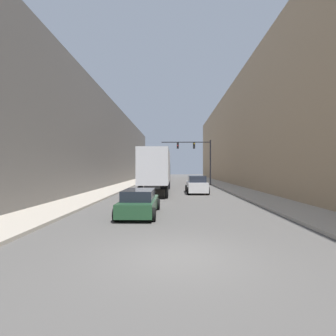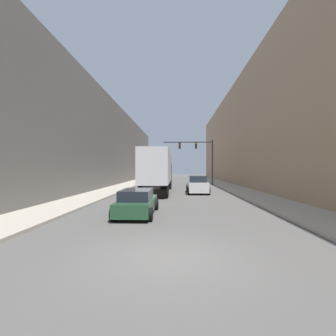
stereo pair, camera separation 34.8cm
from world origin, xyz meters
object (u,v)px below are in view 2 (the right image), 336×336
Objects in this scene: suv_car at (197,185)px; traffic_signal_gantry at (201,154)px; semi_truck at (158,170)px; sedan_car at (137,203)px.

suv_car is 0.64× the size of traffic_signal_gantry.
semi_truck is 13.35m from traffic_signal_gantry.
suv_car is (4.08, 12.18, 0.17)m from sedan_car.
suv_car is at bearing 71.50° from sedan_car.
semi_truck is 1.77× the size of traffic_signal_gantry.
traffic_signal_gantry reaches higher than sedan_car.
sedan_car is (-0.11, -12.87, -1.69)m from semi_truck.
suv_car is at bearing -9.85° from semi_truck.
sedan_car is 0.65× the size of traffic_signal_gantry.
semi_truck is at bearing 89.53° from sedan_car.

